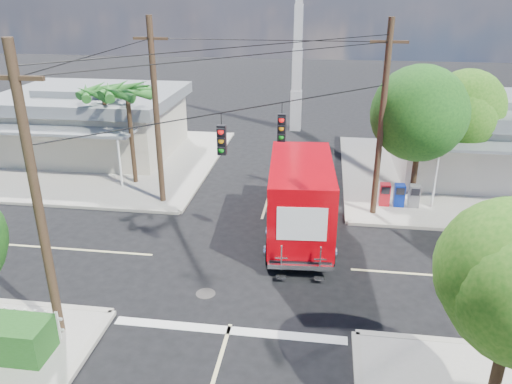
# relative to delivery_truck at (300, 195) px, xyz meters

# --- Properties ---
(ground) EXTENTS (120.00, 120.00, 0.00)m
(ground) POSITION_rel_delivery_truck_xyz_m (-1.81, -2.86, -1.80)
(ground) COLOR black
(ground) RESTS_ON ground
(sidewalk_ne) EXTENTS (14.12, 14.12, 0.14)m
(sidewalk_ne) POSITION_rel_delivery_truck_xyz_m (9.07, 8.02, -1.73)
(sidewalk_ne) COLOR #9F9A8F
(sidewalk_ne) RESTS_ON ground
(sidewalk_nw) EXTENTS (14.12, 14.12, 0.14)m
(sidewalk_nw) POSITION_rel_delivery_truck_xyz_m (-12.69, 8.02, -1.73)
(sidewalk_nw) COLOR #9F9A8F
(sidewalk_nw) RESTS_ON ground
(road_markings) EXTENTS (32.00, 32.00, 0.01)m
(road_markings) POSITION_rel_delivery_truck_xyz_m (-1.81, -4.33, -1.80)
(road_markings) COLOR beige
(road_markings) RESTS_ON ground
(building_ne) EXTENTS (11.80, 10.20, 4.50)m
(building_ne) POSITION_rel_delivery_truck_xyz_m (10.69, 9.11, 0.52)
(building_ne) COLOR beige
(building_ne) RESTS_ON sidewalk_ne
(building_nw) EXTENTS (10.80, 10.20, 4.30)m
(building_nw) POSITION_rel_delivery_truck_xyz_m (-13.81, 9.60, 0.42)
(building_nw) COLOR beige
(building_nw) RESTS_ON sidewalk_nw
(radio_tower) EXTENTS (0.80, 0.80, 17.00)m
(radio_tower) POSITION_rel_delivery_truck_xyz_m (-1.31, 17.14, 3.84)
(radio_tower) COLOR silver
(radio_tower) RESTS_ON ground
(tree_ne_front) EXTENTS (4.21, 4.14, 6.66)m
(tree_ne_front) POSITION_rel_delivery_truck_xyz_m (5.40, 3.90, 2.97)
(tree_ne_front) COLOR #422D1C
(tree_ne_front) RESTS_ON sidewalk_ne
(tree_ne_back) EXTENTS (3.77, 3.66, 5.82)m
(tree_ne_back) POSITION_rel_delivery_truck_xyz_m (8.00, 6.10, 2.39)
(tree_ne_back) COLOR #422D1C
(tree_ne_back) RESTS_ON sidewalk_ne
(palm_nw_front) EXTENTS (3.01, 3.08, 5.59)m
(palm_nw_front) POSITION_rel_delivery_truck_xyz_m (-9.31, 4.64, 3.24)
(palm_nw_front) COLOR #422D1C
(palm_nw_front) RESTS_ON sidewalk_nw
(palm_nw_back) EXTENTS (3.01, 3.08, 5.19)m
(palm_nw_back) POSITION_rel_delivery_truck_xyz_m (-11.31, 6.14, 2.87)
(palm_nw_back) COLOR #422D1C
(palm_nw_back) RESTS_ON sidewalk_nw
(utility_poles) EXTENTS (12.00, 10.68, 9.00)m
(utility_poles) POSITION_rel_delivery_truck_xyz_m (-3.39, -1.26, 2.87)
(utility_poles) COLOR #473321
(utility_poles) RESTS_ON ground
(vending_boxes) EXTENTS (1.90, 0.50, 1.10)m
(vending_boxes) POSITION_rel_delivery_truck_xyz_m (4.69, 3.34, -1.11)
(vending_boxes) COLOR red
(vending_boxes) RESTS_ON sidewalk_ne
(delivery_truck) EXTENTS (3.14, 8.35, 3.55)m
(delivery_truck) POSITION_rel_delivery_truck_xyz_m (0.00, 0.00, 0.00)
(delivery_truck) COLOR black
(delivery_truck) RESTS_ON ground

